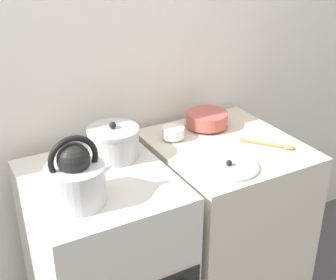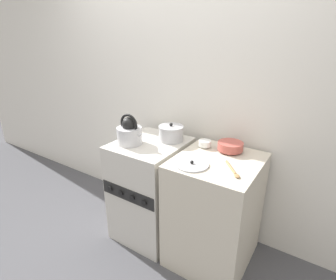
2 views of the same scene
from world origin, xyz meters
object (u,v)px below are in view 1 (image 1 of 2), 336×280
object	(u,v)px
kettle	(76,178)
enamel_bowl	(207,119)
loose_pot_lid	(229,167)
cooking_pot	(114,143)
stove	(106,272)
small_ceramic_bowl	(173,133)

from	to	relation	value
kettle	enamel_bowl	xyz separation A→B (m)	(0.74, 0.32, -0.06)
kettle	loose_pot_lid	size ratio (longest dim) A/B	1.07
cooking_pot	enamel_bowl	xyz separation A→B (m)	(0.50, 0.07, -0.03)
stove	small_ceramic_bowl	world-z (taller)	small_ceramic_bowl
enamel_bowl	kettle	bearing A→B (deg)	-156.88
small_ceramic_bowl	loose_pot_lid	xyz separation A→B (m)	(0.06, -0.33, -0.03)
kettle	loose_pot_lid	bearing A→B (deg)	-4.78
cooking_pot	small_ceramic_bowl	size ratio (longest dim) A/B	2.13
kettle	small_ceramic_bowl	world-z (taller)	kettle
small_ceramic_bowl	loose_pot_lid	size ratio (longest dim) A/B	0.42
cooking_pot	small_ceramic_bowl	xyz separation A→B (m)	(0.30, 0.04, -0.04)
enamel_bowl	loose_pot_lid	bearing A→B (deg)	-110.47
enamel_bowl	loose_pot_lid	distance (m)	0.39
kettle	small_ceramic_bowl	size ratio (longest dim) A/B	2.56
kettle	enamel_bowl	distance (m)	0.81
enamel_bowl	loose_pot_lid	xyz separation A→B (m)	(-0.14, -0.37, -0.04)
stove	kettle	bearing A→B (deg)	-137.34
stove	small_ceramic_bowl	size ratio (longest dim) A/B	9.11
small_ceramic_bowl	kettle	bearing A→B (deg)	-152.34
loose_pot_lid	kettle	bearing A→B (deg)	175.22
kettle	small_ceramic_bowl	bearing A→B (deg)	27.66
stove	cooking_pot	bearing A→B (deg)	48.26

